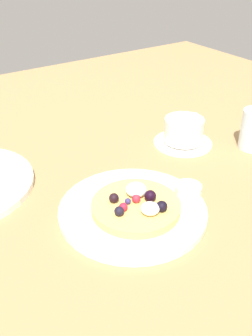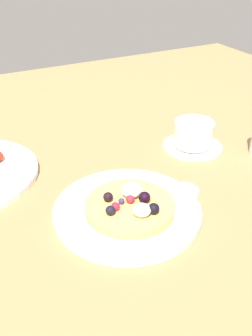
{
  "view_description": "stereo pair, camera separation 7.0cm",
  "coord_description": "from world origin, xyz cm",
  "px_view_note": "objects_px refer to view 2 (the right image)",
  "views": [
    {
      "loc": [
        -27.42,
        -48.64,
        40.75
      ],
      "look_at": [
        6.36,
        1.16,
        4.0
      ],
      "focal_mm": 41.79,
      "sensor_mm": 36.0,
      "label": 1
    },
    {
      "loc": [
        -21.39,
        -52.24,
        40.75
      ],
      "look_at": [
        6.36,
        1.16,
        4.0
      ],
      "focal_mm": 41.79,
      "sensor_mm": 36.0,
      "label": 2
    }
  ],
  "objects_px": {
    "coffee_saucer": "(192,145)",
    "coffee_cup": "(194,132)",
    "pancake_plate": "(127,211)",
    "syrup_ramekin": "(184,196)"
  },
  "relations": [
    {
      "from": "coffee_saucer",
      "to": "coffee_cup",
      "type": "xyz_separation_m",
      "value": [
        0.0,
        0.0,
        0.03
      ]
    },
    {
      "from": "pancake_plate",
      "to": "syrup_ramekin",
      "type": "xyz_separation_m",
      "value": [
        0.09,
        -0.03,
        0.02
      ]
    },
    {
      "from": "pancake_plate",
      "to": "coffee_cup",
      "type": "bearing_deg",
      "value": 31.07
    },
    {
      "from": "coffee_cup",
      "to": "syrup_ramekin",
      "type": "bearing_deg",
      "value": -129.59
    },
    {
      "from": "syrup_ramekin",
      "to": "coffee_saucer",
      "type": "xyz_separation_m",
      "value": [
        0.14,
        0.18,
        -0.02
      ]
    },
    {
      "from": "pancake_plate",
      "to": "syrup_ramekin",
      "type": "bearing_deg",
      "value": -20.51
    },
    {
      "from": "pancake_plate",
      "to": "syrup_ramekin",
      "type": "height_order",
      "value": "syrup_ramekin"
    },
    {
      "from": "pancake_plate",
      "to": "coffee_cup",
      "type": "height_order",
      "value": "coffee_cup"
    },
    {
      "from": "pancake_plate",
      "to": "syrup_ramekin",
      "type": "distance_m",
      "value": 0.1
    },
    {
      "from": "syrup_ramekin",
      "to": "coffee_saucer",
      "type": "bearing_deg",
      "value": 50.57
    }
  ]
}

